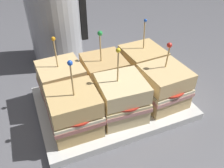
% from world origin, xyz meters
% --- Properties ---
extents(ground_plane, '(6.00, 6.00, 0.00)m').
position_xyz_m(ground_plane, '(0.00, 0.00, 0.00)').
color(ground_plane, slate).
extents(serving_platter, '(0.36, 0.26, 0.02)m').
position_xyz_m(serving_platter, '(0.00, 0.00, 0.01)').
color(serving_platter, silver).
rests_on(serving_platter, ground_plane).
extents(sandwich_front_left, '(0.11, 0.11, 0.17)m').
position_xyz_m(sandwich_front_left, '(-0.11, -0.06, 0.07)').
color(sandwich_front_left, tan).
rests_on(sandwich_front_left, serving_platter).
extents(sandwich_front_center, '(0.11, 0.11, 0.17)m').
position_xyz_m(sandwich_front_center, '(-0.00, -0.06, 0.07)').
color(sandwich_front_center, beige).
rests_on(sandwich_front_center, serving_platter).
extents(sandwich_front_right, '(0.11, 0.11, 0.16)m').
position_xyz_m(sandwich_front_right, '(0.11, -0.05, 0.07)').
color(sandwich_front_right, '#DBB77A').
rests_on(sandwich_front_right, serving_platter).
extents(sandwich_back_left, '(0.11, 0.11, 0.17)m').
position_xyz_m(sandwich_back_left, '(-0.11, 0.06, 0.07)').
color(sandwich_back_left, '#DBB77A').
rests_on(sandwich_back_left, serving_platter).
extents(sandwich_back_center, '(0.11, 0.11, 0.17)m').
position_xyz_m(sandwich_back_center, '(-0.00, 0.05, 0.06)').
color(sandwich_back_center, tan).
rests_on(sandwich_back_center, serving_platter).
extents(sandwich_back_right, '(0.11, 0.11, 0.17)m').
position_xyz_m(sandwich_back_right, '(0.11, 0.05, 0.07)').
color(sandwich_back_right, tan).
rests_on(sandwich_back_right, serving_platter).
extents(kettle_steel, '(0.18, 0.15, 0.27)m').
position_xyz_m(kettle_steel, '(-0.07, 0.28, 0.12)').
color(kettle_steel, '#B7BABF').
rests_on(kettle_steel, ground_plane).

